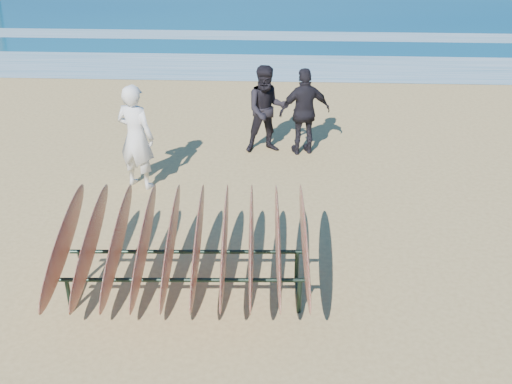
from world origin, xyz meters
TOP-DOWN VIEW (x-y plane):
  - ground at (0.00, 0.00)m, footprint 120.00×120.00m
  - foam_near at (0.00, 10.00)m, footprint 160.00×160.00m
  - foam_far at (0.00, 13.50)m, footprint 160.00×160.00m
  - surfboard_rack at (-0.87, -0.45)m, footprint 3.26×2.58m
  - person_white at (-2.17, 2.75)m, footprint 0.80×0.67m
  - person_dark_a at (0.05, 4.38)m, footprint 0.96×0.82m
  - person_dark_b at (0.78, 4.32)m, footprint 1.08×0.67m

SIDE VIEW (x-z plane):
  - ground at x=0.00m, z-range 0.00..0.00m
  - foam_far at x=0.00m, z-range 0.01..0.01m
  - foam_near at x=0.00m, z-range 0.01..0.01m
  - surfboard_rack at x=-0.87m, z-range 0.18..1.49m
  - person_dark_b at x=0.78m, z-range 0.00..1.72m
  - person_dark_a at x=0.05m, z-range 0.00..1.74m
  - person_white at x=-2.17m, z-range 0.00..1.88m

